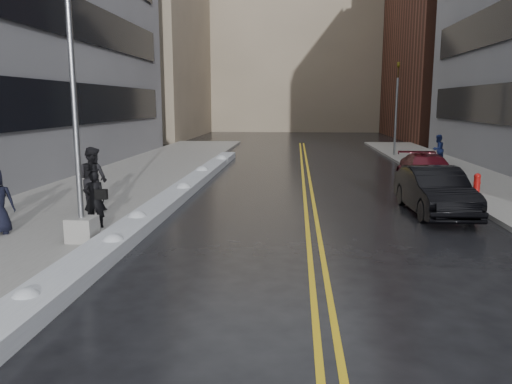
% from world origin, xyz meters
% --- Properties ---
extents(ground, '(160.00, 160.00, 0.00)m').
position_xyz_m(ground, '(0.00, 0.00, 0.00)').
color(ground, black).
rests_on(ground, ground).
extents(sidewalk_west, '(5.50, 50.00, 0.15)m').
position_xyz_m(sidewalk_west, '(-5.75, 10.00, 0.07)').
color(sidewalk_west, gray).
rests_on(sidewalk_west, ground).
extents(sidewalk_east, '(4.00, 50.00, 0.15)m').
position_xyz_m(sidewalk_east, '(10.00, 10.00, 0.07)').
color(sidewalk_east, gray).
rests_on(sidewalk_east, ground).
extents(lane_line_left, '(0.12, 50.00, 0.01)m').
position_xyz_m(lane_line_left, '(2.35, 10.00, 0.00)').
color(lane_line_left, gold).
rests_on(lane_line_left, ground).
extents(lane_line_right, '(0.12, 50.00, 0.01)m').
position_xyz_m(lane_line_right, '(2.65, 10.00, 0.00)').
color(lane_line_right, gold).
rests_on(lane_line_right, ground).
extents(snow_ridge, '(0.90, 30.00, 0.34)m').
position_xyz_m(snow_ridge, '(-2.45, 8.00, 0.17)').
color(snow_ridge, silver).
rests_on(snow_ridge, ground).
extents(building_west_far, '(14.00, 22.00, 18.00)m').
position_xyz_m(building_west_far, '(-15.50, 44.00, 9.00)').
color(building_west_far, gray).
rests_on(building_west_far, ground).
extents(building_far, '(36.00, 16.00, 22.00)m').
position_xyz_m(building_far, '(2.00, 60.00, 11.00)').
color(building_far, gray).
rests_on(building_far, ground).
extents(lamppost, '(0.65, 0.65, 7.62)m').
position_xyz_m(lamppost, '(-3.30, 2.00, 2.53)').
color(lamppost, gray).
rests_on(lamppost, sidewalk_west).
extents(fire_hydrant, '(0.26, 0.26, 0.73)m').
position_xyz_m(fire_hydrant, '(9.00, 10.00, 0.55)').
color(fire_hydrant, maroon).
rests_on(fire_hydrant, sidewalk_east).
extents(traffic_signal, '(0.16, 0.20, 6.00)m').
position_xyz_m(traffic_signal, '(8.50, 24.00, 3.40)').
color(traffic_signal, gray).
rests_on(traffic_signal, sidewalk_east).
extents(pedestrian_fedora, '(0.69, 0.59, 1.60)m').
position_xyz_m(pedestrian_fedora, '(-3.51, 3.35, 0.95)').
color(pedestrian_fedora, black).
rests_on(pedestrian_fedora, sidewalk_west).
extents(pedestrian_b, '(1.24, 1.15, 2.04)m').
position_xyz_m(pedestrian_b, '(-4.43, 5.52, 1.17)').
color(pedestrian_b, black).
rests_on(pedestrian_b, sidewalk_west).
extents(pedestrian_east, '(1.01, 0.99, 1.64)m').
position_xyz_m(pedestrian_east, '(9.96, 19.11, 0.97)').
color(pedestrian_east, navy).
rests_on(pedestrian_east, sidewalk_east).
extents(car_black, '(1.77, 4.65, 1.51)m').
position_xyz_m(car_black, '(6.47, 6.53, 0.76)').
color(car_black, black).
rests_on(car_black, ground).
extents(car_maroon, '(2.11, 4.92, 1.41)m').
position_xyz_m(car_maroon, '(7.50, 11.57, 0.71)').
color(car_maroon, '#470B14').
rests_on(car_maroon, ground).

